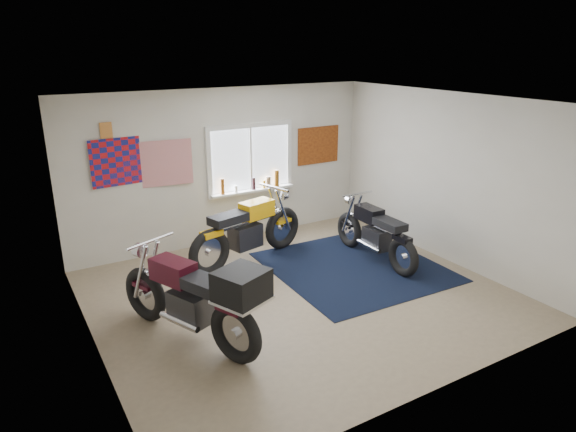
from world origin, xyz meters
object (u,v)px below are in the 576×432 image
black_chrome_bike (375,234)px  maroon_tourer (197,298)px  navy_rug (354,267)px  yellow_triumph (247,232)px

black_chrome_bike → maroon_tourer: maroon_tourer is taller
navy_rug → black_chrome_bike: black_chrome_bike is taller
black_chrome_bike → maroon_tourer: bearing=105.3°
navy_rug → black_chrome_bike: bearing=7.7°
yellow_triumph → black_chrome_bike: size_ratio=1.13×
black_chrome_bike → navy_rug: bearing=98.6°
navy_rug → yellow_triumph: (-1.34, 1.10, 0.50)m
yellow_triumph → black_chrome_bike: (1.79, -1.04, -0.06)m
navy_rug → maroon_tourer: 3.10m
yellow_triumph → maroon_tourer: size_ratio=1.02×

